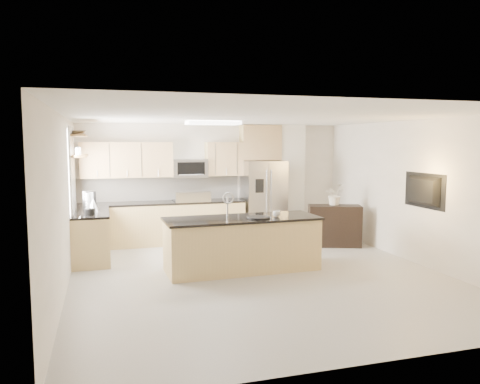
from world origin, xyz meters
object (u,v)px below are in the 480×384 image
object	(u,v)px
blender	(90,206)
flower_vase	(335,189)
range	(191,221)
kettle	(93,205)
island	(242,244)
bowl	(78,132)
platter	(259,217)
coffee_maker	(89,201)
microwave	(190,168)
cup	(277,214)
television	(420,191)
credenza	(334,226)
refrigerator	(263,200)

from	to	relation	value
blender	flower_vase	xyz separation A→B (m)	(4.95, 0.37, 0.12)
range	kettle	xyz separation A→B (m)	(-2.02, -1.13, 0.57)
island	bowl	size ratio (longest dim) A/B	6.76
blender	flower_vase	size ratio (longest dim) A/B	0.59
flower_vase	platter	bearing A→B (deg)	-146.34
range	coffee_maker	bearing A→B (deg)	-157.10
island	kettle	xyz separation A→B (m)	(-2.45, 1.37, 0.58)
microwave	coffee_maker	xyz separation A→B (m)	(-2.10, -1.01, -0.54)
range	cup	distance (m)	2.83
bowl	flower_vase	xyz separation A→B (m)	(5.12, -0.22, -1.17)
cup	television	bearing A→B (deg)	-11.92
coffee_maker	television	world-z (taller)	television
coffee_maker	kettle	bearing A→B (deg)	-73.80
credenza	blender	world-z (taller)	blender
range	kettle	world-z (taller)	kettle
island	cup	xyz separation A→B (m)	(0.59, -0.10, 0.51)
credenza	flower_vase	xyz separation A→B (m)	(0.02, 0.06, 0.78)
island	platter	size ratio (longest dim) A/B	6.58
cup	flower_vase	bearing A→B (deg)	37.51
bowl	television	size ratio (longest dim) A/B	0.37
flower_vase	television	distance (m)	2.05
coffee_maker	television	distance (m)	6.04
kettle	range	bearing A→B (deg)	29.07
range	island	size ratio (longest dim) A/B	0.43
refrigerator	kettle	distance (m)	3.84
platter	bowl	bearing A→B (deg)	150.11
refrigerator	cup	xyz separation A→B (m)	(-0.64, -2.55, 0.08)
island	blender	bearing A→B (deg)	157.57
credenza	platter	bearing A→B (deg)	-128.09
microwave	credenza	xyz separation A→B (m)	(2.85, -1.36, -1.19)
island	flower_vase	world-z (taller)	flower_vase
refrigerator	platter	xyz separation A→B (m)	(-0.98, -2.59, 0.04)
microwave	cup	distance (m)	2.98
kettle	refrigerator	bearing A→B (deg)	16.33
range	kettle	distance (m)	2.39
microwave	coffee_maker	size ratio (longest dim) A/B	2.11
cup	coffee_maker	size ratio (longest dim) A/B	0.36
refrigerator	credenza	world-z (taller)	refrigerator
coffee_maker	bowl	size ratio (longest dim) A/B	0.91
coffee_maker	platter	bearing A→B (deg)	-32.20
refrigerator	island	distance (m)	2.77
microwave	flower_vase	size ratio (longest dim) A/B	1.12
platter	coffee_maker	bearing A→B (deg)	147.80
range	microwave	world-z (taller)	microwave
refrigerator	coffee_maker	distance (m)	3.85
kettle	platter	bearing A→B (deg)	-29.11
island	cup	size ratio (longest dim) A/B	20.37
coffee_maker	flower_vase	bearing A→B (deg)	-3.32
blender	bowl	xyz separation A→B (m)	(-0.18, 0.59, 1.29)
range	island	xyz separation A→B (m)	(0.43, -2.49, -0.01)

